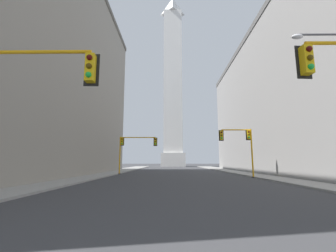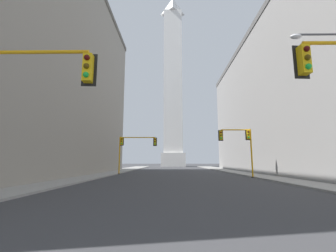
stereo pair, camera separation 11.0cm
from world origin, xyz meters
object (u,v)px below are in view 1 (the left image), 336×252
object	(u,v)px
obelisk	(173,80)
traffic_light_mid_right	(241,141)
traffic_light_mid_left	(133,145)
traffic_light_near_left	(7,86)

from	to	relation	value
obelisk	traffic_light_mid_right	bearing A→B (deg)	-82.86
obelisk	traffic_light_mid_right	distance (m)	68.45
traffic_light_mid_right	traffic_light_mid_left	xyz separation A→B (m)	(-14.44, 7.47, -0.02)
traffic_light_mid_right	obelisk	bearing A→B (deg)	97.14
obelisk	traffic_light_mid_left	bearing A→B (deg)	-97.30
traffic_light_near_left	traffic_light_mid_right	bearing A→B (deg)	52.59
traffic_light_mid_left	traffic_light_mid_right	bearing A→B (deg)	-27.34
obelisk	traffic_light_mid_right	xyz separation A→B (m)	(7.61, -60.77, -30.57)
traffic_light_mid_right	traffic_light_mid_left	bearing A→B (deg)	152.66
obelisk	traffic_light_mid_left	world-z (taller)	obelisk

